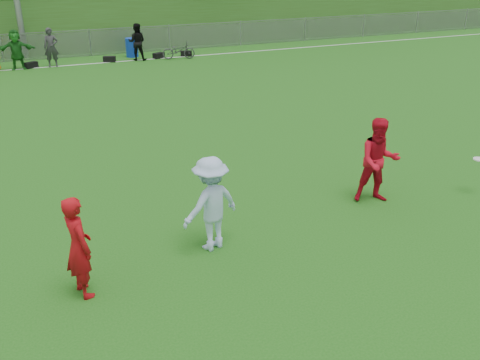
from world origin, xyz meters
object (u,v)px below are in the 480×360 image
player_red_left (78,247)px  player_red_center (379,161)px  bicycle (179,50)px  frisbee (479,159)px  recycling_bin (132,47)px  player_blue (211,204)px

player_red_left → player_red_center: bearing=-96.4°
bicycle → player_red_center: bearing=-170.5°
frisbee → recycling_bin: bearing=99.7°
frisbee → bicycle: 17.23m
player_red_center → recycling_bin: bearing=112.8°
player_blue → bicycle: bearing=-122.4°
player_blue → recycling_bin: bearing=-115.6°
frisbee → player_blue: bearing=179.3°
player_red_center → player_blue: 3.82m
player_red_center → player_blue: (-3.79, -0.44, -0.05)m
player_red_left → player_red_center: 6.14m
recycling_bin → player_blue: bearing=-98.6°
player_red_left → bicycle: bearing=-37.0°
frisbee → recycling_bin: (-3.19, 18.64, -0.32)m
player_red_left → recycling_bin: size_ratio=1.82×
player_red_left → frisbee: 8.28m
player_red_center → recycling_bin: 18.16m
frisbee → recycling_bin: 18.92m
player_blue → frisbee: bearing=162.3°
player_blue → bicycle: player_blue is taller
frisbee → bicycle: bearing=94.3°
player_red_center → player_blue: size_ratio=1.05×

